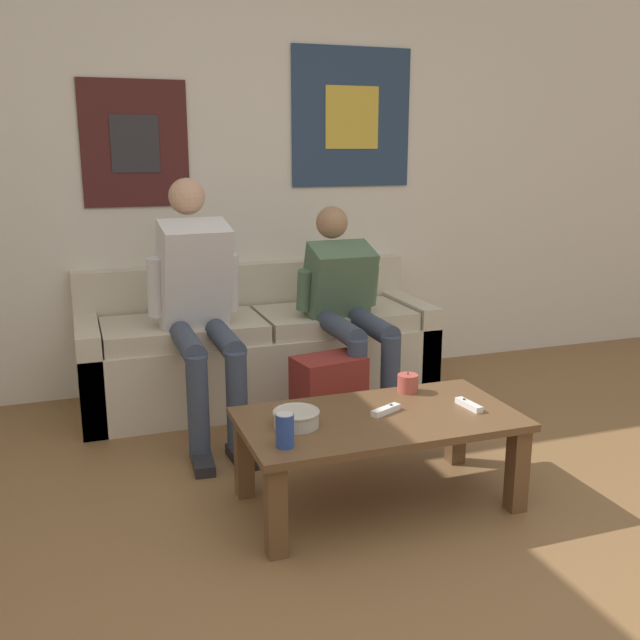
{
  "coord_description": "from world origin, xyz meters",
  "views": [
    {
      "loc": [
        -0.94,
        -1.56,
        1.42
      ],
      "look_at": [
        0.09,
        1.38,
        0.66
      ],
      "focal_mm": 40.0,
      "sensor_mm": 36.0,
      "label": 1
    }
  ],
  "objects_px": {
    "ceramic_bowl": "(296,417)",
    "couch": "(258,351)",
    "game_controller_near_left": "(386,410)",
    "person_seated_teen": "(347,304)",
    "pillar_candle": "(408,383)",
    "drink_can_blue": "(285,430)",
    "game_controller_near_right": "(469,405)",
    "coffee_table": "(379,431)",
    "person_seated_adult": "(198,299)",
    "backpack": "(330,402)"
  },
  "relations": [
    {
      "from": "ceramic_bowl",
      "to": "couch",
      "type": "bearing_deg",
      "value": 81.49
    },
    {
      "from": "game_controller_near_left",
      "to": "person_seated_teen",
      "type": "bearing_deg",
      "value": 77.3
    },
    {
      "from": "person_seated_teen",
      "to": "pillar_candle",
      "type": "xyz_separation_m",
      "value": [
        -0.03,
        -0.8,
        -0.18
      ]
    },
    {
      "from": "ceramic_bowl",
      "to": "pillar_candle",
      "type": "distance_m",
      "value": 0.61
    },
    {
      "from": "person_seated_teen",
      "to": "ceramic_bowl",
      "type": "height_order",
      "value": "person_seated_teen"
    },
    {
      "from": "drink_can_blue",
      "to": "game_controller_near_left",
      "type": "xyz_separation_m",
      "value": [
        0.48,
        0.18,
        -0.05
      ]
    },
    {
      "from": "pillar_candle",
      "to": "game_controller_near_right",
      "type": "xyz_separation_m",
      "value": [
        0.15,
        -0.26,
        -0.03
      ]
    },
    {
      "from": "coffee_table",
      "to": "ceramic_bowl",
      "type": "height_order",
      "value": "ceramic_bowl"
    },
    {
      "from": "person_seated_adult",
      "to": "backpack",
      "type": "distance_m",
      "value": 0.83
    },
    {
      "from": "drink_can_blue",
      "to": "person_seated_teen",
      "type": "bearing_deg",
      "value": 59.31
    },
    {
      "from": "couch",
      "to": "backpack",
      "type": "distance_m",
      "value": 0.76
    },
    {
      "from": "pillar_candle",
      "to": "game_controller_near_left",
      "type": "bearing_deg",
      "value": -134.14
    },
    {
      "from": "person_seated_teen",
      "to": "ceramic_bowl",
      "type": "xyz_separation_m",
      "value": [
        -0.6,
        -1.01,
        -0.19
      ]
    },
    {
      "from": "couch",
      "to": "person_seated_teen",
      "type": "bearing_deg",
      "value": -43.38
    },
    {
      "from": "person_seated_teen",
      "to": "game_controller_near_right",
      "type": "bearing_deg",
      "value": -83.49
    },
    {
      "from": "drink_can_blue",
      "to": "game_controller_near_left",
      "type": "bearing_deg",
      "value": 20.96
    },
    {
      "from": "person_seated_teen",
      "to": "drink_can_blue",
      "type": "xyz_separation_m",
      "value": [
        -0.7,
        -1.18,
        -0.16
      ]
    },
    {
      "from": "person_seated_adult",
      "to": "person_seated_teen",
      "type": "xyz_separation_m",
      "value": [
        0.79,
        -0.03,
        -0.08
      ]
    },
    {
      "from": "pillar_candle",
      "to": "game_controller_near_left",
      "type": "xyz_separation_m",
      "value": [
        -0.19,
        -0.2,
        -0.03
      ]
    },
    {
      "from": "couch",
      "to": "pillar_candle",
      "type": "distance_m",
      "value": 1.24
    },
    {
      "from": "coffee_table",
      "to": "backpack",
      "type": "relative_size",
      "value": 2.57
    },
    {
      "from": "game_controller_near_left",
      "to": "ceramic_bowl",
      "type": "bearing_deg",
      "value": -178.25
    },
    {
      "from": "coffee_table",
      "to": "game_controller_near_left",
      "type": "height_order",
      "value": "game_controller_near_left"
    },
    {
      "from": "backpack",
      "to": "ceramic_bowl",
      "type": "xyz_separation_m",
      "value": [
        -0.37,
        -0.64,
        0.21
      ]
    },
    {
      "from": "couch",
      "to": "coffee_table",
      "type": "xyz_separation_m",
      "value": [
        0.13,
        -1.39,
        0.04
      ]
    },
    {
      "from": "coffee_table",
      "to": "game_controller_near_right",
      "type": "height_order",
      "value": "game_controller_near_right"
    },
    {
      "from": "ceramic_bowl",
      "to": "backpack",
      "type": "bearing_deg",
      "value": 59.99
    },
    {
      "from": "couch",
      "to": "game_controller_near_left",
      "type": "bearing_deg",
      "value": -82.83
    },
    {
      "from": "coffee_table",
      "to": "person_seated_adult",
      "type": "relative_size",
      "value": 0.87
    },
    {
      "from": "person_seated_adult",
      "to": "game_controller_near_right",
      "type": "distance_m",
      "value": 1.44
    },
    {
      "from": "couch",
      "to": "person_seated_teen",
      "type": "distance_m",
      "value": 0.63
    },
    {
      "from": "coffee_table",
      "to": "person_seated_adult",
      "type": "height_order",
      "value": "person_seated_adult"
    },
    {
      "from": "person_seated_adult",
      "to": "ceramic_bowl",
      "type": "distance_m",
      "value": 1.09
    },
    {
      "from": "coffee_table",
      "to": "game_controller_near_right",
      "type": "bearing_deg",
      "value": -6.0
    },
    {
      "from": "backpack",
      "to": "coffee_table",
      "type": "bearing_deg",
      "value": -92.7
    },
    {
      "from": "game_controller_near_right",
      "to": "pillar_candle",
      "type": "bearing_deg",
      "value": 120.18
    },
    {
      "from": "backpack",
      "to": "pillar_candle",
      "type": "distance_m",
      "value": 0.52
    },
    {
      "from": "ceramic_bowl",
      "to": "drink_can_blue",
      "type": "xyz_separation_m",
      "value": [
        -0.1,
        -0.17,
        0.03
      ]
    },
    {
      "from": "ceramic_bowl",
      "to": "game_controller_near_left",
      "type": "relative_size",
      "value": 1.25
    },
    {
      "from": "person_seated_teen",
      "to": "game_controller_near_right",
      "type": "distance_m",
      "value": 1.08
    },
    {
      "from": "game_controller_near_left",
      "to": "game_controller_near_right",
      "type": "bearing_deg",
      "value": -9.53
    },
    {
      "from": "backpack",
      "to": "game_controller_near_right",
      "type": "bearing_deg",
      "value": -62.98
    },
    {
      "from": "game_controller_near_right",
      "to": "person_seated_teen",
      "type": "bearing_deg",
      "value": 96.51
    },
    {
      "from": "ceramic_bowl",
      "to": "pillar_candle",
      "type": "relative_size",
      "value": 2.01
    },
    {
      "from": "couch",
      "to": "person_seated_teen",
      "type": "height_order",
      "value": "person_seated_teen"
    },
    {
      "from": "drink_can_blue",
      "to": "game_controller_near_right",
      "type": "relative_size",
      "value": 0.84
    },
    {
      "from": "person_seated_teen",
      "to": "game_controller_near_left",
      "type": "bearing_deg",
      "value": -102.7
    },
    {
      "from": "pillar_candle",
      "to": "game_controller_near_left",
      "type": "relative_size",
      "value": 0.62
    },
    {
      "from": "couch",
      "to": "game_controller_near_right",
      "type": "xyz_separation_m",
      "value": [
        0.52,
        -1.43,
        0.11
      ]
    },
    {
      "from": "couch",
      "to": "game_controller_near_right",
      "type": "distance_m",
      "value": 1.53
    }
  ]
}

